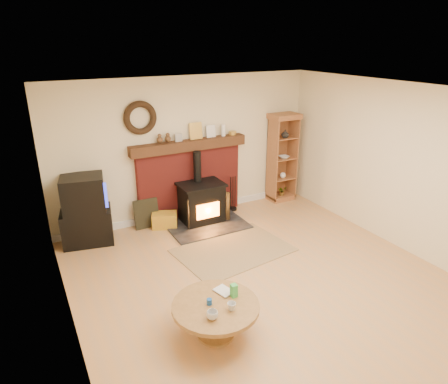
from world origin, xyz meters
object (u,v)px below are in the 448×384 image
tv_unit (86,212)px  wood_stove (202,204)px  curio_cabinet (282,158)px  coffee_table (216,310)px

tv_unit → wood_stove: bearing=-5.5°
curio_cabinet → wood_stove: bearing=-171.9°
wood_stove → coffee_table: (-1.15, -2.81, -0.02)m
tv_unit → coffee_table: size_ratio=1.17×
tv_unit → coffee_table: (0.86, -3.00, -0.21)m
coffee_table → tv_unit: bearing=105.9°
wood_stove → curio_cabinet: 2.03m
wood_stove → tv_unit: size_ratio=1.21×
tv_unit → curio_cabinet: bearing=1.2°
curio_cabinet → coffee_table: size_ratio=1.83×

